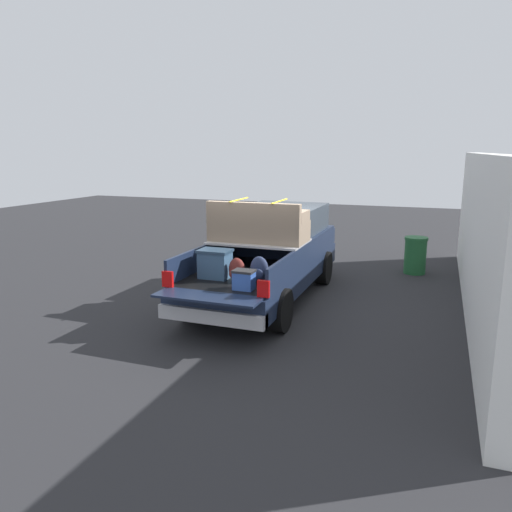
% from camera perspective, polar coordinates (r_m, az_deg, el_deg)
% --- Properties ---
extents(ground_plane, '(40.00, 40.00, 0.00)m').
position_cam_1_polar(ground_plane, '(10.90, 1.10, -5.04)').
color(ground_plane, '#262628').
extents(pickup_truck, '(6.05, 2.06, 2.23)m').
position_cam_1_polar(pickup_truck, '(11.00, 1.77, 0.41)').
color(pickup_truck, '#162138').
rests_on(pickup_truck, ground_plane).
extents(building_facade, '(11.03, 0.36, 3.15)m').
position_cam_1_polar(building_facade, '(10.77, 24.45, 2.27)').
color(building_facade, white).
rests_on(building_facade, ground_plane).
extents(trash_can, '(0.60, 0.60, 0.98)m').
position_cam_1_polar(trash_can, '(13.74, 17.90, 0.10)').
color(trash_can, '#1E592D').
rests_on(trash_can, ground_plane).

